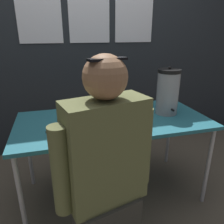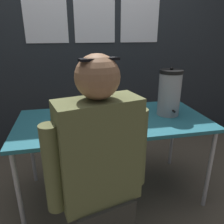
# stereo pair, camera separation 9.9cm
# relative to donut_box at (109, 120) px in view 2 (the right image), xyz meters

# --- Properties ---
(ground_plane) EXTENTS (12.00, 12.00, 0.00)m
(ground_plane) POSITION_rel_donut_box_xyz_m (0.05, 0.06, -0.74)
(ground_plane) COLOR brown
(back_wall) EXTENTS (6.00, 0.11, 2.71)m
(back_wall) POSITION_rel_donut_box_xyz_m (0.05, 1.06, 0.62)
(back_wall) COLOR #23282D
(back_wall) RESTS_ON ground
(folding_table) EXTENTS (1.51, 0.73, 0.72)m
(folding_table) POSITION_rel_donut_box_xyz_m (0.05, 0.06, -0.07)
(folding_table) COLOR #236675
(folding_table) RESTS_ON ground
(donut_box) EXTENTS (0.43, 0.33, 0.05)m
(donut_box) POSITION_rel_donut_box_xyz_m (0.00, 0.00, 0.00)
(donut_box) COLOR tan
(donut_box) RESTS_ON folding_table
(coffee_urn) EXTENTS (0.19, 0.21, 0.40)m
(coffee_urn) POSITION_rel_donut_box_xyz_m (0.52, 0.07, 0.17)
(coffee_urn) COLOR #939399
(coffee_urn) RESTS_ON folding_table
(cell_phone) EXTENTS (0.13, 0.17, 0.01)m
(cell_phone) POSITION_rel_donut_box_xyz_m (-0.41, -0.11, -0.02)
(cell_phone) COLOR black
(cell_phone) RESTS_ON folding_table
(person_seated) EXTENTS (0.58, 0.32, 1.29)m
(person_seated) POSITION_rel_donut_box_xyz_m (-0.15, -0.51, -0.13)
(person_seated) COLOR #33332D
(person_seated) RESTS_ON ground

